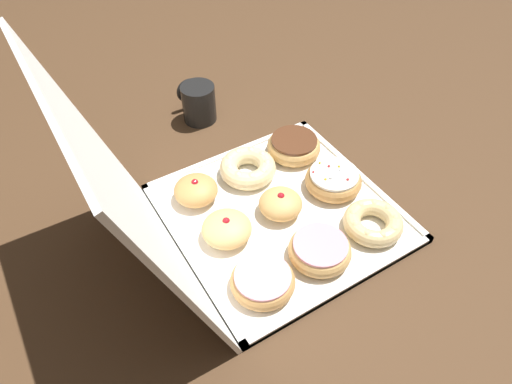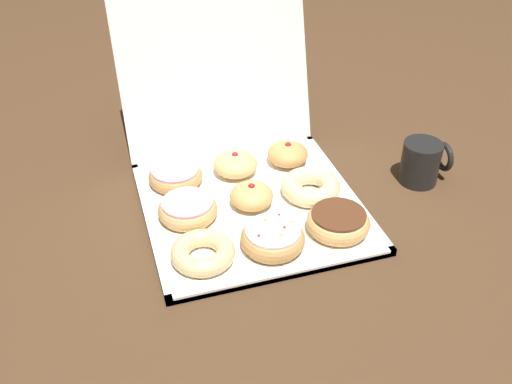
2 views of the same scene
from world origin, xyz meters
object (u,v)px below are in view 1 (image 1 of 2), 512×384
at_px(pink_frosted_donut_3, 322,249).
at_px(sprinkle_donut_1, 335,181).
at_px(pink_frosted_donut_6, 263,281).
at_px(coffee_mug, 198,102).
at_px(cruller_donut_5, 248,167).
at_px(donut_box, 280,213).
at_px(jelly_filled_donut_4, 281,204).
at_px(cruller_donut_0, 373,222).
at_px(chocolate_frosted_donut_2, 294,146).
at_px(jelly_filled_donut_8, 196,190).
at_px(jelly_filled_donut_7, 227,229).

bearing_deg(pink_frosted_donut_3, sprinkle_donut_1, -45.68).
height_order(pink_frosted_donut_6, coffee_mug, coffee_mug).
bearing_deg(cruller_donut_5, donut_box, 179.81).
bearing_deg(jelly_filled_donut_4, coffee_mug, -1.00).
distance_m(pink_frosted_donut_6, coffee_mug, 0.50).
height_order(cruller_donut_0, chocolate_frosted_donut_2, chocolate_frosted_donut_2).
xyz_separation_m(chocolate_frosted_donut_2, pink_frosted_donut_3, (-0.25, 0.11, -0.00)).
relative_size(pink_frosted_donut_3, jelly_filled_donut_4, 1.34).
xyz_separation_m(cruller_donut_0, pink_frosted_donut_3, (-0.00, 0.12, 0.00)).
relative_size(donut_box, jelly_filled_donut_8, 4.71).
relative_size(jelly_filled_donut_4, cruller_donut_5, 0.71).
xyz_separation_m(cruller_donut_0, cruller_donut_5, (0.25, 0.12, 0.00)).
bearing_deg(donut_box, coffee_mug, -1.18).
distance_m(cruller_donut_5, pink_frosted_donut_6, 0.27).
height_order(cruller_donut_0, pink_frosted_donut_6, same).
bearing_deg(cruller_donut_0, jelly_filled_donut_4, 44.61).
relative_size(pink_frosted_donut_3, jelly_filled_donut_7, 1.22).
distance_m(pink_frosted_donut_3, jelly_filled_donut_7, 0.17).
bearing_deg(donut_box, pink_frosted_donut_3, -177.77).
distance_m(pink_frosted_donut_3, cruller_donut_5, 0.25).
xyz_separation_m(donut_box, cruller_donut_0, (-0.12, -0.12, 0.02)).
xyz_separation_m(pink_frosted_donut_3, jelly_filled_donut_7, (0.12, 0.12, 0.00)).
relative_size(cruller_donut_5, jelly_filled_donut_8, 1.35).
relative_size(cruller_donut_0, jelly_filled_donut_8, 1.29).
height_order(jelly_filled_donut_4, jelly_filled_donut_8, same).
distance_m(jelly_filled_donut_4, jelly_filled_donut_8, 0.17).
height_order(chocolate_frosted_donut_2, jelly_filled_donut_8, jelly_filled_donut_8).
bearing_deg(jelly_filled_donut_7, pink_frosted_donut_6, 179.28).
height_order(cruller_donut_0, jelly_filled_donut_7, jelly_filled_donut_7).
distance_m(cruller_donut_0, coffee_mug, 0.50).
xyz_separation_m(donut_box, pink_frosted_donut_6, (-0.13, 0.12, 0.02)).
relative_size(cruller_donut_0, pink_frosted_donut_6, 1.01).
xyz_separation_m(jelly_filled_donut_4, jelly_filled_donut_7, (0.00, 0.12, -0.00)).
xyz_separation_m(pink_frosted_donut_6, coffee_mug, (0.49, -0.13, 0.02)).
distance_m(jelly_filled_donut_7, coffee_mug, 0.38).
bearing_deg(jelly_filled_donut_4, jelly_filled_donut_8, 46.28).
relative_size(cruller_donut_0, pink_frosted_donut_3, 0.99).
relative_size(chocolate_frosted_donut_2, coffee_mug, 1.17).
height_order(cruller_donut_0, cruller_donut_5, cruller_donut_5).
height_order(cruller_donut_5, jelly_filled_donut_8, jelly_filled_donut_8).
relative_size(sprinkle_donut_1, jelly_filled_donut_7, 1.24).
height_order(sprinkle_donut_1, cruller_donut_5, sprinkle_donut_1).
bearing_deg(pink_frosted_donut_3, cruller_donut_5, 1.03).
bearing_deg(cruller_donut_5, jelly_filled_donut_8, 92.39).
relative_size(jelly_filled_donut_7, coffee_mug, 0.93).
xyz_separation_m(pink_frosted_donut_3, jelly_filled_donut_8, (0.24, 0.13, 0.00)).
relative_size(sprinkle_donut_1, cruller_donut_5, 0.97).
bearing_deg(jelly_filled_donut_8, cruller_donut_0, -134.57).
relative_size(jelly_filled_donut_4, jelly_filled_donut_7, 0.91).
distance_m(cruller_donut_0, pink_frosted_donut_3, 0.12).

